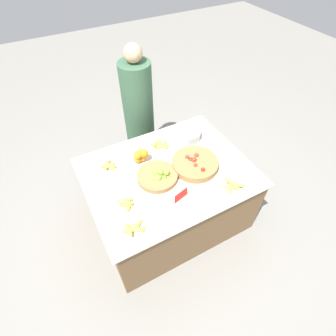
# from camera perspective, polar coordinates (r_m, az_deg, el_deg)

# --- Properties ---
(ground_plane) EXTENTS (12.00, 12.00, 0.00)m
(ground_plane) POSITION_cam_1_polar(r_m,az_deg,el_deg) (3.01, 0.00, -10.10)
(ground_plane) COLOR gray
(market_table) EXTENTS (1.52, 1.18, 0.72)m
(market_table) POSITION_cam_1_polar(r_m,az_deg,el_deg) (2.71, 0.00, -5.94)
(market_table) COLOR brown
(market_table) RESTS_ON ground_plane
(lime_bowl) EXTENTS (0.37, 0.37, 0.10)m
(lime_bowl) POSITION_cam_1_polar(r_m,az_deg,el_deg) (2.36, -2.25, -1.78)
(lime_bowl) COLOR olive
(lime_bowl) RESTS_ON market_table
(tomato_basket) EXTENTS (0.44, 0.44, 0.10)m
(tomato_basket) POSITION_cam_1_polar(r_m,az_deg,el_deg) (2.47, 5.86, 0.96)
(tomato_basket) COLOR olive
(tomato_basket) RESTS_ON market_table
(orange_pile) EXTENTS (0.14, 0.16, 0.14)m
(orange_pile) POSITION_cam_1_polar(r_m,az_deg,el_deg) (2.50, -6.00, 2.71)
(orange_pile) COLOR orange
(orange_pile) RESTS_ON market_table
(metal_bowl) EXTENTS (0.30, 0.30, 0.10)m
(metal_bowl) POSITION_cam_1_polar(r_m,az_deg,el_deg) (2.76, 3.96, 7.44)
(metal_bowl) COLOR silver
(metal_bowl) RESTS_ON market_table
(price_sign) EXTENTS (0.14, 0.04, 0.10)m
(price_sign) POSITION_cam_1_polar(r_m,az_deg,el_deg) (2.20, 2.86, -5.95)
(price_sign) COLOR red
(price_sign) RESTS_ON market_table
(banana_bunch_front_center) EXTENTS (0.16, 0.17, 0.06)m
(banana_bunch_front_center) POSITION_cam_1_polar(r_m,az_deg,el_deg) (2.51, -12.91, 0.49)
(banana_bunch_front_center) COLOR #EFDB4C
(banana_bunch_front_center) RESTS_ON market_table
(banana_bunch_front_left) EXTENTS (0.19, 0.16, 0.05)m
(banana_bunch_front_left) POSITION_cam_1_polar(r_m,az_deg,el_deg) (2.66, -1.64, 5.08)
(banana_bunch_front_left) COLOR #EFDB4C
(banana_bunch_front_left) RESTS_ON market_table
(banana_bunch_back_center) EXTENTS (0.14, 0.16, 0.06)m
(banana_bunch_back_center) POSITION_cam_1_polar(r_m,az_deg,el_deg) (2.20, -9.11, -7.61)
(banana_bunch_back_center) COLOR #EFDB4C
(banana_bunch_back_center) RESTS_ON market_table
(banana_bunch_middle_left) EXTENTS (0.19, 0.15, 0.05)m
(banana_bunch_middle_left) POSITION_cam_1_polar(r_m,az_deg,el_deg) (2.08, -7.56, -12.77)
(banana_bunch_middle_left) COLOR #EFDB4C
(banana_bunch_middle_left) RESTS_ON market_table
(banana_bunch_middle_right) EXTENTS (0.20, 0.19, 0.06)m
(banana_bunch_middle_right) POSITION_cam_1_polar(r_m,az_deg,el_deg) (2.36, 13.83, -3.64)
(banana_bunch_middle_right) COLOR #EFDB4C
(banana_bunch_middle_right) RESTS_ON market_table
(vendor_person) EXTENTS (0.35, 0.35, 1.51)m
(vendor_person) POSITION_cam_1_polar(r_m,az_deg,el_deg) (3.19, -6.37, 11.58)
(vendor_person) COLOR #385B42
(vendor_person) RESTS_ON ground_plane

